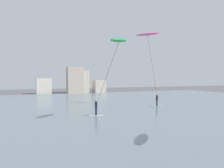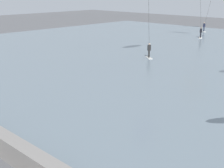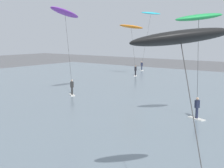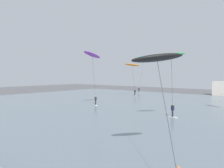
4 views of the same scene
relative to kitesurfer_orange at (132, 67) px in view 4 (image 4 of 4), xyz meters
The scene contains 6 objects.
water_bay 19.53m from the kitesurfer_orange, 36.49° to the right, with size 84.00×52.00×0.10m, color slate.
kitesurfer_orange is the anchor object (origin of this frame).
kitesurfer_cyan 9.06m from the kitesurfer_orange, 102.23° to the left, with size 4.29×3.08×10.53m.
kitesurfer_purple 17.71m from the kitesurfer_orange, 77.58° to the right, with size 2.23×4.08×9.05m.
kitesurfer_black 38.39m from the kitesurfer_orange, 54.19° to the right, with size 3.90×4.65×6.55m.
kitesurfer_green 27.04m from the kitesurfer_orange, 47.35° to the right, with size 3.29×5.04×7.66m.
Camera 4 is at (12.81, -0.02, 5.29)m, focal length 32.97 mm.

